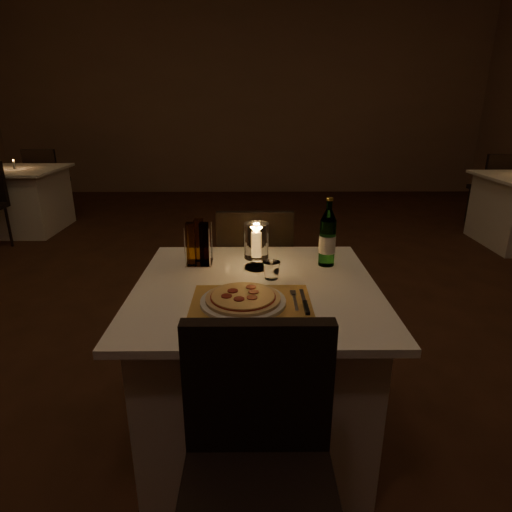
{
  "coord_description": "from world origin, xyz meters",
  "views": [
    {
      "loc": [
        0.19,
        -2.43,
        1.44
      ],
      "look_at": [
        0.2,
        -0.79,
        0.86
      ],
      "focal_mm": 30.0,
      "sensor_mm": 36.0,
      "label": 1
    }
  ],
  "objects_px": {
    "plate": "(243,301)",
    "hurricane_candle": "(256,242)",
    "neighbor_table_left": "(20,200)",
    "main_table": "(256,361)",
    "chair_near": "(258,455)",
    "pizza": "(243,298)",
    "water_bottle": "(327,239)",
    "tumbler": "(271,270)",
    "chair_far": "(255,266)"
  },
  "relations": [
    {
      "from": "tumbler",
      "to": "main_table",
      "type": "bearing_deg",
      "value": -132.97
    },
    {
      "from": "plate",
      "to": "pizza",
      "type": "relative_size",
      "value": 1.14
    },
    {
      "from": "chair_near",
      "to": "hurricane_candle",
      "type": "bearing_deg",
      "value": 89.82
    },
    {
      "from": "chair_near",
      "to": "hurricane_candle",
      "type": "relative_size",
      "value": 4.26
    },
    {
      "from": "pizza",
      "to": "hurricane_candle",
      "type": "bearing_deg",
      "value": 81.87
    },
    {
      "from": "chair_near",
      "to": "pizza",
      "type": "height_order",
      "value": "chair_near"
    },
    {
      "from": "main_table",
      "to": "water_bottle",
      "type": "bearing_deg",
      "value": 35.48
    },
    {
      "from": "neighbor_table_left",
      "to": "tumbler",
      "type": "bearing_deg",
      "value": -49.6
    },
    {
      "from": "main_table",
      "to": "plate",
      "type": "height_order",
      "value": "plate"
    },
    {
      "from": "main_table",
      "to": "tumbler",
      "type": "relative_size",
      "value": 13.26
    },
    {
      "from": "water_bottle",
      "to": "hurricane_candle",
      "type": "height_order",
      "value": "water_bottle"
    },
    {
      "from": "main_table",
      "to": "neighbor_table_left",
      "type": "distance_m",
      "value": 4.39
    },
    {
      "from": "chair_far",
      "to": "water_bottle",
      "type": "relative_size",
      "value": 2.85
    },
    {
      "from": "pizza",
      "to": "water_bottle",
      "type": "distance_m",
      "value": 0.57
    },
    {
      "from": "pizza",
      "to": "neighbor_table_left",
      "type": "height_order",
      "value": "pizza"
    },
    {
      "from": "pizza",
      "to": "hurricane_candle",
      "type": "xyz_separation_m",
      "value": [
        0.05,
        0.37,
        0.1
      ]
    },
    {
      "from": "pizza",
      "to": "water_bottle",
      "type": "bearing_deg",
      "value": 47.57
    },
    {
      "from": "main_table",
      "to": "chair_far",
      "type": "bearing_deg",
      "value": 90.0
    },
    {
      "from": "main_table",
      "to": "pizza",
      "type": "bearing_deg",
      "value": -105.56
    },
    {
      "from": "plate",
      "to": "tumbler",
      "type": "distance_m",
      "value": 0.28
    },
    {
      "from": "main_table",
      "to": "chair_near",
      "type": "distance_m",
      "value": 0.74
    },
    {
      "from": "chair_near",
      "to": "water_bottle",
      "type": "relative_size",
      "value": 2.85
    },
    {
      "from": "plate",
      "to": "hurricane_candle",
      "type": "distance_m",
      "value": 0.39
    },
    {
      "from": "neighbor_table_left",
      "to": "hurricane_candle",
      "type": "bearing_deg",
      "value": -49.2
    },
    {
      "from": "chair_far",
      "to": "tumbler",
      "type": "distance_m",
      "value": 0.69
    },
    {
      "from": "chair_near",
      "to": "chair_far",
      "type": "distance_m",
      "value": 1.43
    },
    {
      "from": "main_table",
      "to": "tumbler",
      "type": "bearing_deg",
      "value": 47.03
    },
    {
      "from": "main_table",
      "to": "neighbor_table_left",
      "type": "relative_size",
      "value": 1.0
    },
    {
      "from": "main_table",
      "to": "water_bottle",
      "type": "xyz_separation_m",
      "value": [
        0.33,
        0.23,
        0.49
      ]
    },
    {
      "from": "main_table",
      "to": "chair_near",
      "type": "relative_size",
      "value": 1.11
    },
    {
      "from": "plate",
      "to": "water_bottle",
      "type": "relative_size",
      "value": 1.01
    },
    {
      "from": "chair_near",
      "to": "neighbor_table_left",
      "type": "height_order",
      "value": "chair_near"
    },
    {
      "from": "water_bottle",
      "to": "chair_far",
      "type": "bearing_deg",
      "value": 124.32
    },
    {
      "from": "hurricane_candle",
      "to": "water_bottle",
      "type": "bearing_deg",
      "value": 7.47
    },
    {
      "from": "chair_far",
      "to": "hurricane_candle",
      "type": "height_order",
      "value": "hurricane_candle"
    },
    {
      "from": "hurricane_candle",
      "to": "tumbler",
      "type": "bearing_deg",
      "value": -62.36
    },
    {
      "from": "water_bottle",
      "to": "chair_near",
      "type": "bearing_deg",
      "value": -109.09
    },
    {
      "from": "chair_far",
      "to": "pizza",
      "type": "relative_size",
      "value": 3.21
    },
    {
      "from": "pizza",
      "to": "tumbler",
      "type": "height_order",
      "value": "tumbler"
    },
    {
      "from": "chair_near",
      "to": "chair_far",
      "type": "bearing_deg",
      "value": 90.0
    },
    {
      "from": "chair_near",
      "to": "plate",
      "type": "relative_size",
      "value": 2.81
    },
    {
      "from": "neighbor_table_left",
      "to": "chair_far",
      "type": "bearing_deg",
      "value": -44.16
    },
    {
      "from": "plate",
      "to": "hurricane_candle",
      "type": "height_order",
      "value": "hurricane_candle"
    },
    {
      "from": "chair_near",
      "to": "tumbler",
      "type": "xyz_separation_m",
      "value": [
        0.07,
        0.79,
        0.23
      ]
    },
    {
      "from": "plate",
      "to": "hurricane_candle",
      "type": "relative_size",
      "value": 1.51
    },
    {
      "from": "tumbler",
      "to": "neighbor_table_left",
      "type": "distance_m",
      "value": 4.4
    },
    {
      "from": "plate",
      "to": "tumbler",
      "type": "height_order",
      "value": "tumbler"
    },
    {
      "from": "pizza",
      "to": "main_table",
      "type": "bearing_deg",
      "value": 74.44
    },
    {
      "from": "main_table",
      "to": "pizza",
      "type": "relative_size",
      "value": 3.57
    },
    {
      "from": "main_table",
      "to": "hurricane_candle",
      "type": "bearing_deg",
      "value": 89.12
    }
  ]
}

